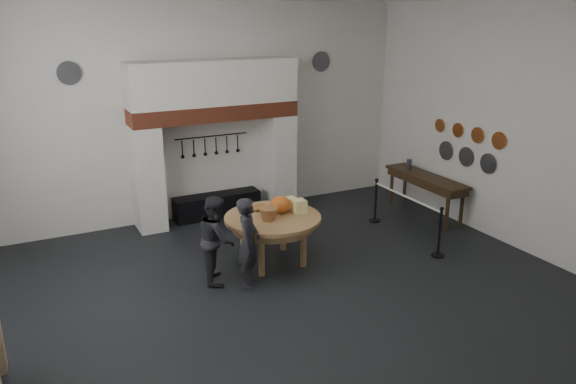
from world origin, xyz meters
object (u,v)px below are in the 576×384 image
visitor_near (249,242)px  side_table (426,177)px  barrier_post_near (440,233)px  visitor_far (217,239)px  barrier_post_far (376,201)px  iron_range (217,205)px  work_table (273,218)px

visitor_near → side_table: 4.93m
visitor_near → barrier_post_near: (3.54, -0.53, -0.30)m
visitor_far → side_table: 5.23m
visitor_near → barrier_post_far: visitor_near is taller
visitor_far → barrier_post_far: 4.09m
iron_range → visitor_near: 3.40m
barrier_post_near → visitor_far: bearing=166.8°
visitor_far → visitor_near: bearing=-118.0°
visitor_far → side_table: (5.14, 0.93, 0.13)m
visitor_near → iron_range: bearing=22.6°
barrier_post_near → barrier_post_far: size_ratio=1.00×
work_table → visitor_near: (-0.72, -0.62, -0.09)m
work_table → visitor_near: bearing=-139.6°
side_table → visitor_near: bearing=-164.3°
visitor_near → side_table: visitor_near is taller
iron_range → side_table: bearing=-25.7°
work_table → barrier_post_far: bearing=16.9°
barrier_post_far → iron_range: bearing=147.7°
iron_range → work_table: (0.08, -2.69, 0.59)m
visitor_near → side_table: size_ratio=0.68×
side_table → iron_range: bearing=154.3°
side_table → barrier_post_near: 2.25m
iron_range → barrier_post_far: bearing=-32.3°
iron_range → work_table: size_ratio=1.12×
visitor_far → barrier_post_far: (3.94, 1.07, -0.29)m
visitor_near → visitor_far: 0.57m
visitor_far → barrier_post_far: size_ratio=1.64×
visitor_far → barrier_post_far: visitor_far is taller
work_table → barrier_post_near: (2.82, -1.14, -0.39)m
barrier_post_near → barrier_post_far: 2.00m
iron_range → work_table: 2.76m
visitor_far → side_table: bearing=-62.7°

